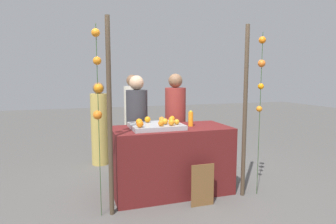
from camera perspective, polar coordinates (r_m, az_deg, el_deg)
The scene contains 24 objects.
ground_plane at distance 4.34m, azimuth 0.64°, elevation -15.41°, with size 24.00×24.00×0.00m, color #565451.
stall_counter at distance 4.18m, azimuth 0.65°, elevation -9.42°, with size 1.66×0.80×0.94m, color #5B1919.
orange_tray at distance 4.00m, azimuth -2.35°, elevation -2.80°, with size 0.71×0.59×0.06m, color #9EA0A5.
orange_0 at distance 4.12m, azimuth -4.08°, elevation -1.49°, with size 0.09×0.09×0.09m, color orange.
orange_1 at distance 3.80m, azimuth -1.37°, elevation -2.24°, with size 0.08×0.08×0.08m, color orange.
orange_2 at distance 3.89m, azimuth -5.73°, elevation -1.97°, with size 0.09×0.09×0.09m, color orange.
orange_3 at distance 3.84m, azimuth 0.68°, elevation -2.11°, with size 0.08×0.08×0.08m, color orange.
orange_4 at distance 4.11m, azimuth 0.71°, elevation -1.52°, with size 0.08×0.08×0.08m, color orange.
orange_5 at distance 4.18m, azimuth -1.28°, elevation -1.43°, with size 0.07×0.07×0.07m, color orange.
orange_6 at distance 3.72m, azimuth -5.58°, elevation -2.37°, with size 0.09×0.09×0.09m, color orange.
orange_7 at distance 3.94m, azimuth -0.58°, elevation -1.88°, with size 0.08×0.08×0.08m, color orange.
orange_8 at distance 4.19m, azimuth 0.82°, elevation -1.35°, with size 0.08×0.08×0.08m, color orange.
orange_9 at distance 4.02m, azimuth -1.19°, elevation -1.72°, with size 0.08×0.08×0.08m, color orange.
orange_10 at distance 3.94m, azimuth 1.75°, elevation -1.96°, with size 0.07×0.07×0.07m, color orange.
juice_bottle at distance 4.16m, azimuth 4.50°, elevation -1.35°, with size 0.07×0.07×0.23m.
chalkboard_sign at distance 3.82m, azimuth 6.82°, elevation -14.26°, with size 0.31×0.03×0.56m.
vendor_left at distance 4.61m, azimuth -6.13°, elevation -3.98°, with size 0.34×0.34×1.67m.
vendor_right at distance 4.81m, azimuth 1.45°, elevation -3.30°, with size 0.34×0.34×1.70m.
crowd_person_0 at distance 5.56m, azimuth -13.43°, elevation -2.83°, with size 0.31×0.31×1.55m.
crowd_person_1 at distance 5.89m, azimuth -7.01°, elevation -1.50°, with size 0.34×0.34×1.69m.
canopy_post_left at distance 3.41m, azimuth -11.47°, elevation -1.30°, with size 0.06×0.06×2.34m, color #473828.
canopy_post_right at distance 4.04m, azimuth 15.00°, elevation -0.12°, with size 0.06×0.06×2.34m, color #473828.
garland_strand_left at distance 3.37m, azimuth -13.82°, elevation 6.19°, with size 0.12×0.12×2.24m.
garland_strand_right at distance 4.12m, azimuth 17.98°, elevation 7.65°, with size 0.10×0.10×2.24m.
Camera 1 is at (-1.29, -3.80, 1.65)m, focal length 30.76 mm.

